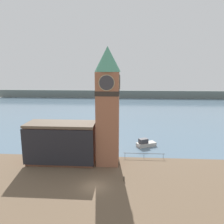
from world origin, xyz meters
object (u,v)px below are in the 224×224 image
(clock_tower, at_px, (108,104))
(mooring_bollard_near, at_px, (119,163))
(boat_near, at_px, (145,143))
(pier_building, at_px, (61,143))
(mooring_bollard_far, at_px, (124,178))

(clock_tower, bearing_deg, mooring_bollard_near, -17.99)
(clock_tower, height_order, boat_near, clock_tower)
(pier_building, relative_size, boat_near, 2.70)
(boat_near, height_order, mooring_bollard_far, boat_near)
(boat_near, bearing_deg, mooring_bollard_far, -132.38)
(boat_near, relative_size, mooring_bollard_near, 8.08)
(pier_building, relative_size, mooring_bollard_far, 17.03)
(clock_tower, xyz_separation_m, pier_building, (-9.55, -0.14, -8.12))
(pier_building, height_order, mooring_bollard_near, pier_building)
(mooring_bollard_far, bearing_deg, boat_near, 73.71)
(pier_building, height_order, mooring_bollard_far, pier_building)
(boat_near, xyz_separation_m, mooring_bollard_far, (-5.12, -17.54, -0.29))
(pier_building, bearing_deg, clock_tower, 0.85)
(mooring_bollard_near, relative_size, mooring_bollard_far, 0.78)
(pier_building, relative_size, mooring_bollard_near, 21.79)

